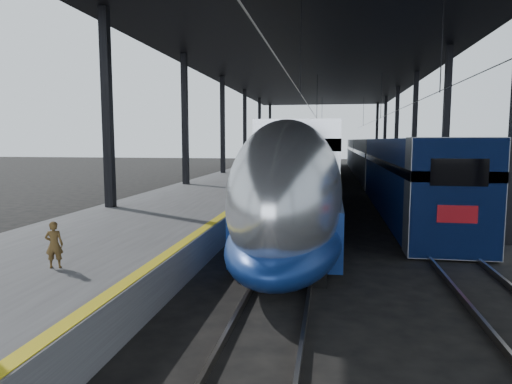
# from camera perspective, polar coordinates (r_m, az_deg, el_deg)

# --- Properties ---
(ground) EXTENTS (160.00, 160.00, 0.00)m
(ground) POSITION_cam_1_polar(r_m,az_deg,el_deg) (13.43, -4.84, -9.75)
(ground) COLOR black
(ground) RESTS_ON ground
(platform) EXTENTS (6.00, 80.00, 1.00)m
(platform) POSITION_cam_1_polar(r_m,az_deg,el_deg) (33.33, -2.29, 0.91)
(platform) COLOR #4C4C4F
(platform) RESTS_ON ground
(yellow_strip) EXTENTS (0.30, 80.00, 0.01)m
(yellow_strip) POSITION_cam_1_polar(r_m,az_deg,el_deg) (32.84, 2.50, 1.71)
(yellow_strip) COLOR yellow
(yellow_strip) RESTS_ON platform
(rails) EXTENTS (6.52, 80.00, 0.16)m
(rails) POSITION_cam_1_polar(r_m,az_deg,el_deg) (32.73, 11.57, -0.06)
(rails) COLOR slate
(rails) RESTS_ON ground
(canopy) EXTENTS (18.00, 75.00, 9.47)m
(canopy) POSITION_cam_1_polar(r_m,az_deg,el_deg) (32.96, 7.24, 15.83)
(canopy) COLOR black
(canopy) RESTS_ON ground
(tgv_train) EXTENTS (3.12, 65.20, 4.47)m
(tgv_train) POSITION_cam_1_polar(r_m,az_deg,el_deg) (40.19, 7.65, 4.09)
(tgv_train) COLOR silver
(tgv_train) RESTS_ON ground
(second_train) EXTENTS (2.79, 56.05, 3.84)m
(second_train) POSITION_cam_1_polar(r_m,az_deg,el_deg) (42.00, 14.56, 3.84)
(second_train) COLOR navy
(second_train) RESTS_ON ground
(child) EXTENTS (0.43, 0.35, 1.02)m
(child) POSITION_cam_1_polar(r_m,az_deg,el_deg) (10.81, -23.92, -6.03)
(child) COLOR #4E391A
(child) RESTS_ON platform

